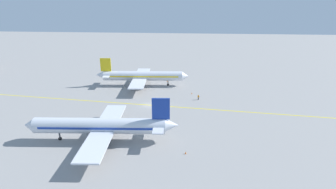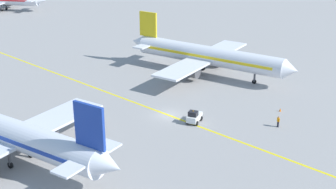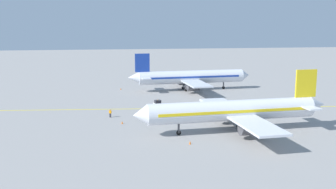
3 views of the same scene
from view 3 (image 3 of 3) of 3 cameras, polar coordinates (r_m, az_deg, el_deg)
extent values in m
plane|color=gray|center=(87.76, 1.61, -2.02)|extent=(400.00, 400.00, 0.00)
cube|color=yellow|center=(87.76, 1.61, -2.01)|extent=(11.74, 119.50, 0.01)
cylinder|color=silver|center=(110.80, 3.44, 2.57)|extent=(5.76, 30.18, 3.60)
cone|color=silver|center=(116.37, 11.13, 2.77)|extent=(3.58, 2.64, 3.42)
cone|color=silver|center=(107.32, -5.05, 2.45)|extent=(3.27, 3.21, 3.06)
cube|color=#193899|center=(110.78, 3.44, 2.64)|extent=(5.58, 27.19, 0.50)
cube|color=silver|center=(110.63, 2.94, 2.18)|extent=(28.30, 7.21, 0.36)
cylinder|color=#4C4C51|center=(115.57, 2.26, 1.92)|extent=(2.43, 3.35, 2.20)
cylinder|color=#4C4C51|center=(106.07, 3.67, 1.14)|extent=(2.43, 3.35, 2.20)
cube|color=#193899|center=(107.21, -3.75, 4.62)|extent=(0.65, 4.02, 5.00)
cube|color=silver|center=(107.76, -3.47, 2.56)|extent=(9.15, 3.04, 0.24)
cylinder|color=#4C4C51|center=(114.20, 8.06, 1.50)|extent=(0.36, 0.36, 2.00)
cylinder|color=black|center=(114.36, 8.05, 1.01)|extent=(0.34, 0.82, 0.80)
cylinder|color=#4C4C51|center=(112.14, 2.22, 1.43)|extent=(0.36, 0.36, 2.00)
cylinder|color=black|center=(112.30, 2.22, 0.93)|extent=(0.34, 0.82, 0.80)
cylinder|color=#4C4C51|center=(109.09, 2.66, 1.18)|extent=(0.36, 0.36, 2.00)
cylinder|color=black|center=(109.25, 2.65, 0.66)|extent=(0.34, 0.82, 0.80)
cylinder|color=silver|center=(69.23, 9.30, -2.30)|extent=(5.70, 30.18, 3.60)
cone|color=silver|center=(65.00, -4.08, -3.02)|extent=(3.58, 2.63, 3.42)
cone|color=silver|center=(76.83, 20.79, -1.36)|extent=(3.26, 3.21, 3.06)
cube|color=yellow|center=(69.20, 9.30, -2.18)|extent=(5.53, 27.19, 0.50)
cube|color=silver|center=(69.77, 10.04, -2.83)|extent=(28.30, 7.15, 0.36)
cylinder|color=#4C4C51|center=(65.64, 11.70, -4.86)|extent=(2.42, 3.35, 2.20)
cylinder|color=#4C4C51|center=(74.56, 8.53, -2.92)|extent=(2.42, 3.35, 2.20)
cube|color=yellow|center=(74.81, 19.39, 1.54)|extent=(0.64, 4.02, 5.00)
cube|color=silver|center=(75.21, 18.89, -1.41)|extent=(9.15, 3.03, 0.24)
cylinder|color=#4C4C51|center=(66.87, 1.56, -4.74)|extent=(0.36, 0.36, 2.00)
cylinder|color=black|center=(67.13, 1.56, -5.56)|extent=(0.34, 0.82, 0.80)
cylinder|color=#4C4C51|center=(69.14, 11.28, -4.43)|extent=(0.36, 0.36, 2.00)
cylinder|color=black|center=(69.40, 11.25, -5.23)|extent=(0.34, 0.82, 0.80)
cylinder|color=#4C4C51|center=(71.98, 10.25, -3.81)|extent=(0.36, 0.36, 2.00)
cylinder|color=black|center=(72.23, 10.22, -4.58)|extent=(0.34, 0.82, 0.80)
cube|color=white|center=(86.62, -1.37, -1.64)|extent=(3.27, 2.17, 0.90)
cube|color=black|center=(86.96, -1.50, -1.05)|extent=(1.37, 1.50, 0.70)
sphere|color=orange|center=(86.87, -1.50, -0.78)|extent=(0.16, 0.16, 0.16)
cylinder|color=black|center=(87.34, -2.05, -1.84)|extent=(0.74, 0.41, 0.70)
cylinder|color=black|center=(87.86, -1.14, -1.76)|extent=(0.74, 0.41, 0.70)
cylinder|color=black|center=(85.56, -1.60, -2.10)|extent=(0.74, 0.41, 0.70)
cylinder|color=black|center=(86.09, -0.66, -2.02)|extent=(0.74, 0.41, 0.70)
cylinder|color=#23232D|center=(80.22, -8.44, -3.00)|extent=(0.16, 0.16, 0.85)
cylinder|color=#23232D|center=(80.13, -8.31, -3.01)|extent=(0.16, 0.16, 0.85)
cube|color=orange|center=(80.01, -8.39, -2.50)|extent=(0.36, 0.42, 0.60)
cylinder|color=orange|center=(80.12, -8.54, -2.49)|extent=(0.10, 0.10, 0.55)
cylinder|color=orange|center=(79.90, -8.23, -2.52)|extent=(0.10, 0.10, 0.55)
sphere|color=#9E7051|center=(79.92, -8.39, -2.21)|extent=(0.22, 0.22, 0.22)
cone|color=orange|center=(112.78, -6.87, 0.84)|extent=(0.32, 0.32, 0.55)
cone|color=orange|center=(74.86, -6.67, -4.05)|extent=(0.32, 0.32, 0.55)
cone|color=orange|center=(62.30, 3.21, -6.97)|extent=(0.32, 0.32, 0.55)
camera|label=1|loc=(159.98, -7.98, 14.46)|focal=28.00mm
camera|label=2|loc=(139.40, -19.42, 14.04)|focal=50.00mm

